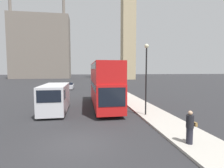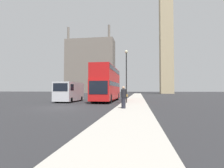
{
  "view_description": "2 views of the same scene",
  "coord_description": "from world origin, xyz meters",
  "px_view_note": "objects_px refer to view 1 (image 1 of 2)",
  "views": [
    {
      "loc": [
        0.43,
        -9.25,
        3.94
      ],
      "look_at": [
        3.63,
        10.84,
        2.3
      ],
      "focal_mm": 28.0,
      "sensor_mm": 36.0,
      "label": 1
    },
    {
      "loc": [
        6.93,
        -14.9,
        1.58
      ],
      "look_at": [
        2.01,
        17.11,
        2.69
      ],
      "focal_mm": 28.0,
      "sensor_mm": 36.0,
      "label": 2
    }
  ],
  "objects_px": {
    "red_double_decker_bus": "(104,83)",
    "street_lamp": "(146,69)",
    "parked_sedan": "(69,86)",
    "pedestrian": "(190,127)",
    "white_van": "(55,98)"
  },
  "relations": [
    {
      "from": "pedestrian",
      "to": "parked_sedan",
      "type": "height_order",
      "value": "pedestrian"
    },
    {
      "from": "white_van",
      "to": "parked_sedan",
      "type": "relative_size",
      "value": 1.22
    },
    {
      "from": "red_double_decker_bus",
      "to": "street_lamp",
      "type": "relative_size",
      "value": 1.77
    },
    {
      "from": "street_lamp",
      "to": "parked_sedan",
      "type": "distance_m",
      "value": 24.74
    },
    {
      "from": "pedestrian",
      "to": "street_lamp",
      "type": "xyz_separation_m",
      "value": [
        -0.2,
        5.98,
        3.02
      ]
    },
    {
      "from": "red_double_decker_bus",
      "to": "parked_sedan",
      "type": "xyz_separation_m",
      "value": [
        -5.23,
        18.69,
        -1.96
      ]
    },
    {
      "from": "street_lamp",
      "to": "pedestrian",
      "type": "bearing_deg",
      "value": -88.12
    },
    {
      "from": "red_double_decker_bus",
      "to": "parked_sedan",
      "type": "distance_m",
      "value": 19.51
    },
    {
      "from": "pedestrian",
      "to": "street_lamp",
      "type": "relative_size",
      "value": 0.29
    },
    {
      "from": "pedestrian",
      "to": "parked_sedan",
      "type": "distance_m",
      "value": 30.27
    },
    {
      "from": "red_double_decker_bus",
      "to": "street_lamp",
      "type": "distance_m",
      "value": 5.52
    },
    {
      "from": "red_double_decker_bus",
      "to": "pedestrian",
      "type": "relative_size",
      "value": 6.12
    },
    {
      "from": "red_double_decker_bus",
      "to": "parked_sedan",
      "type": "bearing_deg",
      "value": 105.62
    },
    {
      "from": "pedestrian",
      "to": "parked_sedan",
      "type": "xyz_separation_m",
      "value": [
        -8.45,
        29.06,
        -0.37
      ]
    },
    {
      "from": "white_van",
      "to": "pedestrian",
      "type": "distance_m",
      "value": 11.75
    }
  ]
}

